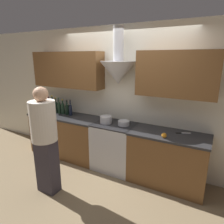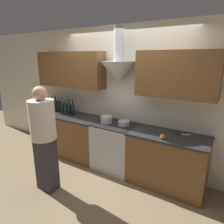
{
  "view_description": "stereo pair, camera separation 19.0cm",
  "coord_description": "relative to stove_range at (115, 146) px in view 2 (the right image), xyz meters",
  "views": [
    {
      "loc": [
        1.6,
        -2.71,
        2.06
      ],
      "look_at": [
        0.0,
        0.21,
        1.13
      ],
      "focal_mm": 32.0,
      "sensor_mm": 36.0,
      "label": 1
    },
    {
      "loc": [
        1.77,
        -2.61,
        2.06
      ],
      "look_at": [
        0.0,
        0.21,
        1.13
      ],
      "focal_mm": 32.0,
      "sensor_mm": 36.0,
      "label": 2
    }
  ],
  "objects": [
    {
      "name": "mixing_bowl",
      "position": [
        0.17,
        0.02,
        0.48
      ],
      "size": [
        0.2,
        0.2,
        0.08
      ],
      "color": "silver",
      "rests_on": "stove_range"
    },
    {
      "name": "counter_left",
      "position": [
        -1.16,
        -0.0,
        -0.0
      ],
      "size": [
        1.6,
        0.62,
        0.88
      ],
      "color": "brown",
      "rests_on": "ground_plane"
    },
    {
      "name": "stove_range",
      "position": [
        0.0,
        0.0,
        0.0
      ],
      "size": [
        0.75,
        0.6,
        0.88
      ],
      "color": "silver",
      "rests_on": "ground_plane"
    },
    {
      "name": "wine_bottle_3",
      "position": [
        -1.57,
        0.06,
        0.58
      ],
      "size": [
        0.08,
        0.08,
        0.37
      ],
      "color": "black",
      "rests_on": "counter_left"
    },
    {
      "name": "chefs_knife",
      "position": [
        1.17,
        0.12,
        0.44
      ],
      "size": [
        0.22,
        0.13,
        0.01
      ],
      "rotation": [
        0.0,
        0.0,
        0.47
      ],
      "color": "silver",
      "rests_on": "counter_right"
    },
    {
      "name": "wine_bottle_6",
      "position": [
        -1.28,
        0.06,
        0.57
      ],
      "size": [
        0.08,
        0.08,
        0.32
      ],
      "color": "black",
      "rests_on": "counter_left"
    },
    {
      "name": "person_foreground_left",
      "position": [
        -0.59,
        -1.1,
        0.46
      ],
      "size": [
        0.38,
        0.38,
        1.66
      ],
      "color": "#38333D",
      "rests_on": "ground_plane"
    },
    {
      "name": "counter_right",
      "position": [
        0.98,
        -0.0,
        -0.0
      ],
      "size": [
        1.24,
        0.62,
        0.88
      ],
      "color": "brown",
      "rests_on": "ground_plane"
    },
    {
      "name": "wine_bottle_2",
      "position": [
        -1.68,
        0.06,
        0.58
      ],
      "size": [
        0.07,
        0.07,
        0.34
      ],
      "color": "black",
      "rests_on": "counter_left"
    },
    {
      "name": "wine_bottle_4",
      "position": [
        -1.47,
        0.06,
        0.58
      ],
      "size": [
        0.08,
        0.08,
        0.33
      ],
      "color": "black",
      "rests_on": "counter_left"
    },
    {
      "name": "wine_bottle_5",
      "position": [
        -1.38,
        0.06,
        0.58
      ],
      "size": [
        0.07,
        0.07,
        0.34
      ],
      "color": "black",
      "rests_on": "counter_left"
    },
    {
      "name": "wine_bottle_7",
      "position": [
        -1.16,
        0.06,
        0.56
      ],
      "size": [
        0.08,
        0.08,
        0.31
      ],
      "color": "black",
      "rests_on": "counter_left"
    },
    {
      "name": "stock_pot",
      "position": [
        -0.17,
        -0.03,
        0.5
      ],
      "size": [
        0.22,
        0.22,
        0.13
      ],
      "color": "silver",
      "rests_on": "stove_range"
    },
    {
      "name": "wall_back",
      "position": [
        -0.07,
        0.26,
        1.05
      ],
      "size": [
        8.4,
        0.64,
        2.6
      ],
      "color": "silver",
      "rests_on": "ground_plane"
    },
    {
      "name": "wine_bottle_0",
      "position": [
        -1.88,
        0.06,
        0.56
      ],
      "size": [
        0.08,
        0.08,
        0.3
      ],
      "color": "black",
      "rests_on": "counter_left"
    },
    {
      "name": "wine_bottle_1",
      "position": [
        -1.78,
        0.05,
        0.57
      ],
      "size": [
        0.07,
        0.07,
        0.33
      ],
      "color": "black",
      "rests_on": "counter_left"
    },
    {
      "name": "ground_plane",
      "position": [
        0.0,
        -0.31,
        -0.44
      ],
      "size": [
        12.0,
        12.0,
        0.0
      ],
      "primitive_type": "plane",
      "color": "#847051"
    },
    {
      "name": "orange_fruit",
      "position": [
        0.95,
        -0.21,
        0.47
      ],
      "size": [
        0.08,
        0.08,
        0.08
      ],
      "color": "orange",
      "rests_on": "counter_right"
    },
    {
      "name": "wine_bottle_8",
      "position": [
        -1.07,
        0.05,
        0.56
      ],
      "size": [
        0.07,
        0.07,
        0.32
      ],
      "color": "black",
      "rests_on": "counter_left"
    }
  ]
}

